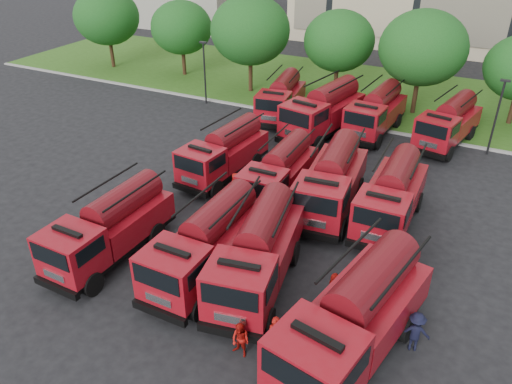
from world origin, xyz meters
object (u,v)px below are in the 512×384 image
fire_truck_11 (449,123)px  firefighter_3 (412,348)px  fire_truck_5 (279,172)px  fire_truck_6 (332,181)px  fire_truck_8 (281,98)px  firefighter_1 (241,354)px  fire_truck_4 (224,152)px  firefighter_5 (394,219)px  fire_truck_1 (207,243)px  firefighter_0 (275,356)px  fire_truck_0 (110,227)px  firefighter_2 (331,311)px  fire_truck_9 (324,111)px  firefighter_4 (236,196)px  fire_truck_2 (258,253)px  fire_truck_10 (376,112)px  fire_truck_7 (392,195)px  fire_truck_3 (354,318)px

fire_truck_11 → firefighter_3: size_ratio=4.25×
fire_truck_5 → fire_truck_6: (3.03, 0.03, 0.19)m
fire_truck_6 → fire_truck_8: (-7.94, 11.22, -0.15)m
fire_truck_8 → firefighter_1: size_ratio=4.78×
fire_truck_4 → firefighter_5: size_ratio=3.64×
fire_truck_1 → fire_truck_4: 9.45m
fire_truck_8 → firefighter_0: 24.06m
fire_truck_4 → fire_truck_8: size_ratio=0.98×
fire_truck_0 → firefighter_2: bearing=7.1°
fire_truck_6 → fire_truck_9: 10.24m
firefighter_0 → firefighter_4: size_ratio=1.24×
fire_truck_11 → firefighter_1: (-3.90, -22.94, -1.59)m
fire_truck_1 → fire_truck_2: fire_truck_2 is taller
fire_truck_0 → fire_truck_10: bearing=72.0°
fire_truck_9 → fire_truck_11: bearing=25.8°
fire_truck_0 → fire_truck_1: (4.72, 0.84, 0.06)m
fire_truck_7 → fire_truck_10: (-3.79, 11.33, -0.00)m
fire_truck_3 → firefighter_0: size_ratio=4.52×
fire_truck_1 → fire_truck_8: 19.59m
fire_truck_6 → firefighter_4: bearing=-172.9°
fire_truck_6 → firefighter_3: size_ratio=4.50×
firefighter_4 → fire_truck_0: bearing=92.2°
fire_truck_7 → fire_truck_11: 11.64m
fire_truck_8 → firefighter_3: fire_truck_8 is taller
fire_truck_2 → fire_truck_4: fire_truck_2 is taller
fire_truck_2 → fire_truck_0: bearing=179.5°
fire_truck_3 → firefighter_3: bearing=45.0°
fire_truck_0 → firefighter_2: size_ratio=3.60×
fire_truck_1 → firefighter_1: size_ratio=4.87×
fire_truck_1 → firefighter_3: fire_truck_1 is taller
fire_truck_5 → fire_truck_9: bearing=94.4°
firefighter_2 → fire_truck_5: bearing=10.9°
firefighter_1 → firefighter_5: (3.01, 11.76, 0.00)m
fire_truck_3 → firefighter_1: fire_truck_3 is taller
fire_truck_0 → fire_truck_5: fire_truck_0 is taller
fire_truck_1 → firefighter_3: 9.34m
fire_truck_4 → fire_truck_10: 12.43m
fire_truck_5 → fire_truck_9: fire_truck_9 is taller
fire_truck_5 → firefighter_3: fire_truck_5 is taller
fire_truck_2 → firefighter_5: size_ratio=4.00×
fire_truck_7 → firefighter_1: (-2.73, -11.36, -1.63)m
fire_truck_6 → firefighter_3: fire_truck_6 is taller
fire_truck_10 → firefighter_3: (6.70, -19.53, -1.63)m
fire_truck_10 → firefighter_4: (-4.65, -12.59, -1.63)m
fire_truck_9 → fire_truck_0: bearing=-91.1°
fire_truck_8 → firefighter_2: fire_truck_8 is taller
fire_truck_8 → firefighter_5: bearing=-51.8°
fire_truck_10 → firefighter_1: fire_truck_10 is taller
fire_truck_11 → firefighter_0: size_ratio=3.95×
firefighter_2 → fire_truck_2: bearing=60.3°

